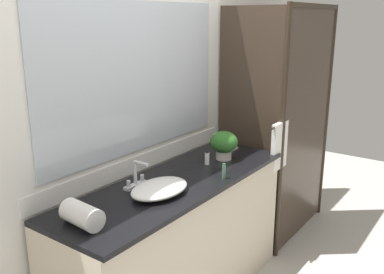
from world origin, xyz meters
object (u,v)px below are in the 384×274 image
(rolled_towel_near_edge, at_px, (82,215))
(potted_plant, at_px, (224,143))
(sink_basin, at_px, (160,188))
(amenity_bottle_lotion, at_px, (224,171))
(amenity_bottle_shampoo, at_px, (207,158))
(faucet, at_px, (136,178))
(soap_dish, at_px, (231,147))

(rolled_towel_near_edge, bearing_deg, potted_plant, -0.86)
(sink_basin, distance_m, amenity_bottle_lotion, 0.46)
(potted_plant, distance_m, amenity_bottle_shampoo, 0.18)
(sink_basin, distance_m, potted_plant, 0.77)
(potted_plant, distance_m, amenity_bottle_lotion, 0.40)
(potted_plant, height_order, amenity_bottle_lotion, potted_plant)
(sink_basin, height_order, potted_plant, potted_plant)
(faucet, height_order, rolled_towel_near_edge, faucet)
(potted_plant, distance_m, rolled_towel_near_edge, 1.29)
(sink_basin, xyz_separation_m, faucet, (0.00, 0.18, 0.02))
(faucet, xyz_separation_m, potted_plant, (0.76, -0.15, 0.06))
(amenity_bottle_shampoo, height_order, rolled_towel_near_edge, rolled_towel_near_edge)
(soap_dish, relative_size, rolled_towel_near_edge, 0.45)
(amenity_bottle_lotion, distance_m, rolled_towel_near_edge, 0.98)
(amenity_bottle_lotion, bearing_deg, soap_dish, 26.60)
(soap_dish, distance_m, amenity_bottle_lotion, 0.64)
(faucet, distance_m, rolled_towel_near_edge, 0.54)
(faucet, distance_m, amenity_bottle_shampoo, 0.61)
(faucet, height_order, soap_dish, faucet)
(sink_basin, bearing_deg, amenity_bottle_shampoo, 6.38)
(amenity_bottle_shampoo, bearing_deg, sink_basin, -173.62)
(faucet, distance_m, potted_plant, 0.78)
(soap_dish, bearing_deg, sink_basin, -173.58)
(sink_basin, relative_size, amenity_bottle_shampoo, 3.94)
(amenity_bottle_lotion, bearing_deg, potted_plant, 31.96)
(rolled_towel_near_edge, bearing_deg, sink_basin, -5.66)
(faucet, xyz_separation_m, soap_dish, (1.00, -0.07, -0.04))
(soap_dish, height_order, rolled_towel_near_edge, rolled_towel_near_edge)
(sink_basin, relative_size, rolled_towel_near_edge, 1.76)
(amenity_bottle_shampoo, relative_size, rolled_towel_near_edge, 0.45)
(potted_plant, bearing_deg, amenity_bottle_shampoo, 168.61)
(faucet, height_order, amenity_bottle_lotion, faucet)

